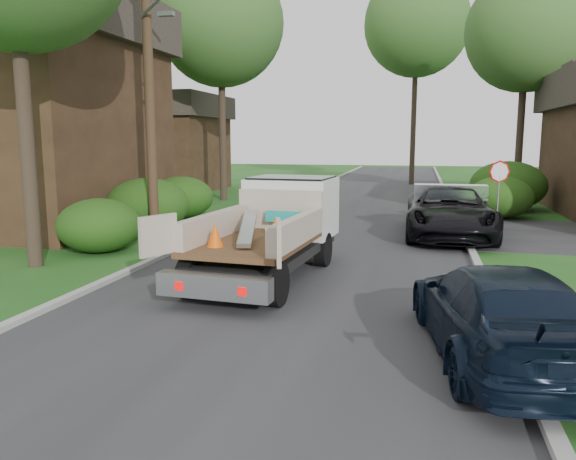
# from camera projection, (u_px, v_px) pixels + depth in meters

# --- Properties ---
(ground) EXTENTS (120.00, 120.00, 0.00)m
(ground) POSITION_uv_depth(u_px,v_px,m) (287.00, 293.00, 11.71)
(ground) COLOR #1B4F16
(ground) RESTS_ON ground
(road) EXTENTS (8.00, 90.00, 0.02)m
(road) POSITION_uv_depth(u_px,v_px,m) (348.00, 224.00, 21.32)
(road) COLOR #28282B
(road) RESTS_ON ground
(curb_left) EXTENTS (0.20, 90.00, 0.12)m
(curb_left) POSITION_uv_depth(u_px,v_px,m) (245.00, 219.00, 22.24)
(curb_left) COLOR #9E9E99
(curb_left) RESTS_ON ground
(curb_right) EXTENTS (0.20, 90.00, 0.12)m
(curb_right) POSITION_uv_depth(u_px,v_px,m) (460.00, 226.00, 20.38)
(curb_right) COLOR #9E9E99
(curb_right) RESTS_ON ground
(stop_sign) EXTENTS (0.71, 0.32, 2.48)m
(stop_sign) POSITION_uv_depth(u_px,v_px,m) (499.00, 181.00, 18.90)
(stop_sign) COLOR slate
(stop_sign) RESTS_ON ground
(utility_pole) EXTENTS (2.42, 1.25, 10.00)m
(utility_pole) POSITION_uv_depth(u_px,v_px,m) (149.00, 72.00, 16.91)
(utility_pole) COLOR #382619
(utility_pole) RESTS_ON ground
(house_left_near) EXTENTS (9.72, 8.64, 8.40)m
(house_left_near) POSITION_uv_depth(u_px,v_px,m) (12.00, 109.00, 20.47)
(house_left_near) COLOR #322014
(house_left_near) RESTS_ON ground
(house_left_far) EXTENTS (7.56, 7.56, 6.00)m
(house_left_far) POSITION_uv_depth(u_px,v_px,m) (160.00, 141.00, 35.42)
(house_left_far) COLOR #322014
(house_left_far) RESTS_ON ground
(hedge_left_a) EXTENTS (2.34, 2.34, 1.53)m
(hedge_left_a) POSITION_uv_depth(u_px,v_px,m) (99.00, 225.00, 15.88)
(hedge_left_a) COLOR #1A3D0E
(hedge_left_a) RESTS_ON ground
(hedge_left_b) EXTENTS (2.86, 2.86, 1.87)m
(hedge_left_b) POSITION_uv_depth(u_px,v_px,m) (147.00, 205.00, 19.28)
(hedge_left_b) COLOR #1A3D0E
(hedge_left_b) RESTS_ON ground
(hedge_left_c) EXTENTS (2.60, 2.60, 1.70)m
(hedge_left_c) POSITION_uv_depth(u_px,v_px,m) (181.00, 197.00, 22.73)
(hedge_left_c) COLOR #1A3D0E
(hedge_left_c) RESTS_ON ground
(hedge_right_a) EXTENTS (2.60, 2.60, 1.70)m
(hedge_right_a) POSITION_uv_depth(u_px,v_px,m) (500.00, 197.00, 22.75)
(hedge_right_a) COLOR #1A3D0E
(hedge_right_a) RESTS_ON ground
(hedge_right_b) EXTENTS (3.38, 3.38, 2.21)m
(hedge_right_b) POSITION_uv_depth(u_px,v_px,m) (508.00, 186.00, 25.44)
(hedge_right_b) COLOR #1A3D0E
(hedge_right_b) RESTS_ON ground
(tree_left_far) EXTENTS (6.40, 6.40, 12.20)m
(tree_left_far) POSITION_uv_depth(u_px,v_px,m) (221.00, 23.00, 28.31)
(tree_left_far) COLOR #2D2119
(tree_left_far) RESTS_ON ground
(tree_right_far) EXTENTS (6.00, 6.00, 11.50)m
(tree_right_far) POSITION_uv_depth(u_px,v_px,m) (527.00, 31.00, 27.88)
(tree_right_far) COLOR #2D2119
(tree_right_far) RESTS_ON ground
(tree_left_back) EXTENTS (6.00, 6.00, 12.00)m
(tree_left_back) POSITION_uv_depth(u_px,v_px,m) (58.00, 13.00, 25.94)
(tree_left_back) COLOR #2D2119
(tree_left_back) RESTS_ON ground
(tree_center_far) EXTENTS (7.20, 7.20, 14.60)m
(tree_center_far) POSITION_uv_depth(u_px,v_px,m) (417.00, 24.00, 38.33)
(tree_center_far) COLOR #2D2119
(tree_center_far) RESTS_ON ground
(flatbed_truck) EXTENTS (2.89, 6.04, 2.23)m
(flatbed_truck) POSITION_uv_depth(u_px,v_px,m) (278.00, 222.00, 13.52)
(flatbed_truck) COLOR black
(flatbed_truck) RESTS_ON ground
(black_pickup) EXTENTS (2.79, 5.97, 1.65)m
(black_pickup) POSITION_uv_depth(u_px,v_px,m) (450.00, 212.00, 18.34)
(black_pickup) COLOR black
(black_pickup) RESTS_ON ground
(navy_suv) EXTENTS (2.67, 5.06, 1.40)m
(navy_suv) POSITION_uv_depth(u_px,v_px,m) (499.00, 312.00, 8.10)
(navy_suv) COLOR black
(navy_suv) RESTS_ON ground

